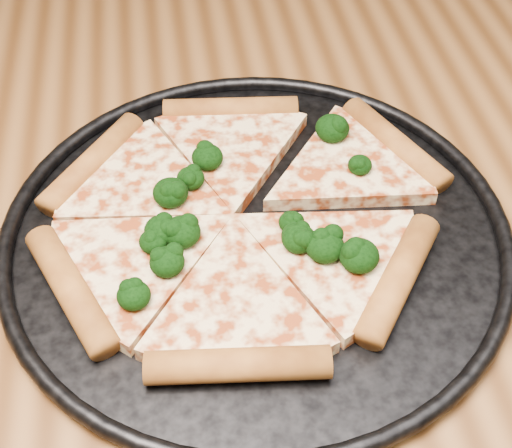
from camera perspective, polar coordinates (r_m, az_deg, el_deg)
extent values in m
cube|color=brown|center=(0.63, -8.10, -1.23)|extent=(1.20, 0.90, 0.04)
cube|color=brown|center=(1.27, 17.84, 2.91)|extent=(0.06, 0.06, 0.71)
cylinder|color=black|center=(0.59, 0.00, -0.87)|extent=(0.40, 0.40, 0.01)
torus|color=black|center=(0.59, 0.00, -0.40)|extent=(0.42, 0.42, 0.01)
cylinder|color=#B86F2E|center=(0.67, 10.92, 6.26)|extent=(0.07, 0.13, 0.02)
cylinder|color=#B86F2E|center=(0.69, -2.02, 9.04)|extent=(0.13, 0.04, 0.02)
cylinder|color=#B86F2E|center=(0.65, -12.79, 4.76)|extent=(0.09, 0.12, 0.02)
cylinder|color=#B86F2E|center=(0.55, -14.42, -5.01)|extent=(0.07, 0.13, 0.02)
cylinder|color=#B86F2E|center=(0.50, -1.43, -11.07)|extent=(0.13, 0.04, 0.02)
cylinder|color=#B86F2E|center=(0.55, 11.18, -4.24)|extent=(0.09, 0.12, 0.02)
ellipsoid|color=black|center=(0.56, -8.12, -1.37)|extent=(0.02, 0.02, 0.02)
ellipsoid|color=black|center=(0.61, -5.20, 3.62)|extent=(0.02, 0.02, 0.02)
ellipsoid|color=black|center=(0.56, 3.20, -0.91)|extent=(0.02, 0.02, 0.02)
ellipsoid|color=black|center=(0.55, 8.16, -2.50)|extent=(0.03, 0.03, 0.02)
ellipsoid|color=black|center=(0.53, -9.64, -5.58)|extent=(0.02, 0.02, 0.02)
ellipsoid|color=black|center=(0.56, 3.39, -1.14)|extent=(0.03, 0.03, 0.02)
ellipsoid|color=black|center=(0.66, 6.06, 7.54)|extent=(0.03, 0.03, 0.02)
ellipsoid|color=black|center=(0.63, 8.21, 4.65)|extent=(0.02, 0.02, 0.02)
ellipsoid|color=black|center=(0.57, 2.83, 0.15)|extent=(0.02, 0.02, 0.02)
ellipsoid|color=black|center=(0.56, -5.89, -0.63)|extent=(0.03, 0.03, 0.02)
ellipsoid|color=black|center=(0.60, -6.78, 2.48)|extent=(0.03, 0.03, 0.02)
ellipsoid|color=black|center=(0.57, -7.43, -0.50)|extent=(0.03, 0.03, 0.02)
ellipsoid|color=black|center=(0.55, 5.46, -1.75)|extent=(0.03, 0.03, 0.02)
ellipsoid|color=black|center=(0.63, -3.86, 5.29)|extent=(0.03, 0.03, 0.02)
ellipsoid|color=black|center=(0.55, -7.05, -2.99)|extent=(0.03, 0.03, 0.02)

